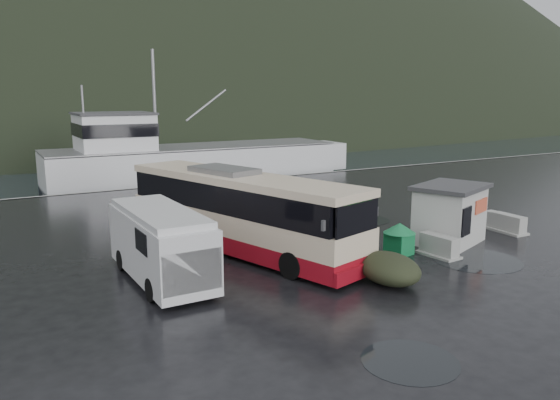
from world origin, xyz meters
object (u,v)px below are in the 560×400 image
jersey_barrier_a (438,256)px  jersey_barrier_b (500,230)px  waste_bin_left (330,251)px  waste_bin_right (399,254)px  coach_bus (241,250)px  ticket_kiosk (448,242)px  dome_tent (388,283)px  white_van (162,280)px  fishing_trawler (196,171)px  jersey_barrier_c (508,232)px

jersey_barrier_a → jersey_barrier_b: (5.79, 1.67, 0.00)m
waste_bin_left → waste_bin_right: (2.23, -1.77, 0.00)m
coach_bus → waste_bin_right: 6.62m
jersey_barrier_a → waste_bin_left: bearing=141.5°
ticket_kiosk → waste_bin_left: bearing=144.1°
waste_bin_right → dome_tent: bearing=-137.0°
white_van → ticket_kiosk: ticket_kiosk is taller
waste_bin_left → jersey_barrier_b: bearing=-6.8°
ticket_kiosk → jersey_barrier_a: 2.34m
waste_bin_left → jersey_barrier_a: waste_bin_left is taller
fishing_trawler → coach_bus: bearing=-106.2°
jersey_barrier_c → fishing_trawler: 27.87m
coach_bus → jersey_barrier_c: size_ratio=7.07×
waste_bin_left → dome_tent: (-0.43, -4.26, 0.00)m
waste_bin_right → fishing_trawler: bearing=86.8°
white_van → waste_bin_left: size_ratio=3.93×
waste_bin_right → ticket_kiosk: (3.18, 0.32, 0.00)m
white_van → fishing_trawler: (11.05, 25.76, 0.00)m
waste_bin_left → jersey_barrier_c: 9.39m
jersey_barrier_b → fishing_trawler: bearing=101.6°
dome_tent → ticket_kiosk: size_ratio=0.80×
dome_tent → waste_bin_left: bearing=84.2°
white_van → waste_bin_left: (7.29, 0.04, 0.00)m
white_van → fishing_trawler: 28.03m
waste_bin_right → ticket_kiosk: ticket_kiosk is taller
jersey_barrier_a → coach_bus: bearing=144.6°
jersey_barrier_a → waste_bin_right: bearing=141.1°
white_van → waste_bin_left: white_van is taller
dome_tent → fishing_trawler: (4.19, 29.98, 0.00)m
jersey_barrier_a → jersey_barrier_c: size_ratio=1.00×
white_van → jersey_barrier_a: white_van is taller
dome_tent → jersey_barrier_a: (3.91, 1.48, 0.00)m
dome_tent → waste_bin_right: bearing=43.0°
dome_tent → ticket_kiosk: (5.84, 2.80, 0.00)m
dome_tent → jersey_barrier_c: bearing=15.3°
white_van → dome_tent: bearing=-32.6°
waste_bin_right → jersey_barrier_a: bearing=-38.9°
waste_bin_right → waste_bin_left: bearing=141.6°
coach_bus → ticket_kiosk: bearing=-38.1°
jersey_barrier_c → waste_bin_left: bearing=170.2°
coach_bus → white_van: coach_bus is taller
white_van → fishing_trawler: fishing_trawler is taller
white_van → waste_bin_left: 7.29m
jersey_barrier_a → fishing_trawler: (0.28, 28.50, 0.00)m
white_van → dome_tent: (6.86, -4.22, 0.00)m
jersey_barrier_b → jersey_barrier_a: bearing=-163.9°
dome_tent → jersey_barrier_b: (9.71, 3.15, 0.00)m
dome_tent → jersey_barrier_a: 4.19m
coach_bus → jersey_barrier_a: size_ratio=7.03×
waste_bin_left → dome_tent: 4.28m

